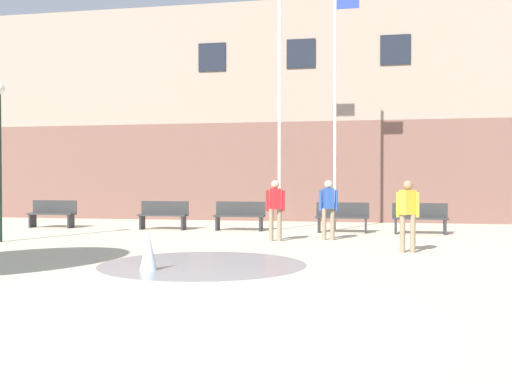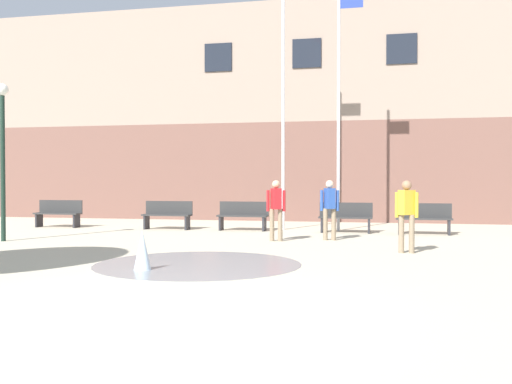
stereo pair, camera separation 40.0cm
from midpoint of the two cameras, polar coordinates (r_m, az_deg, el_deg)
ground_plane at (r=7.55m, az=-10.67°, el=-11.13°), size 100.00×100.00×0.00m
library_building at (r=26.03m, az=6.21°, el=7.02°), size 36.00×6.05×8.51m
splash_fountain at (r=11.23m, az=-6.35°, el=-6.38°), size 3.93×3.93×0.71m
park_bench_left_of_flagpoles at (r=21.23m, az=-17.78°, el=-1.91°), size 1.60×0.44×0.91m
park_bench_under_left_flagpole at (r=19.53m, az=-7.85°, el=-2.13°), size 1.60×0.44×0.91m
park_bench_center at (r=18.89m, az=-0.63°, el=-2.23°), size 1.60×0.44×0.91m
park_bench_under_right_flagpole at (r=18.32m, az=9.15°, el=-2.36°), size 1.60×0.44×0.91m
park_bench_near_trashcan at (r=18.26m, az=16.29°, el=-2.40°), size 1.60×0.44×0.91m
adult_watching at (r=15.97m, az=7.74°, el=-1.24°), size 0.50×0.39×1.59m
adult_near_bench at (r=13.52m, az=14.98°, el=-1.71°), size 0.50×0.38×1.59m
adult_in_red at (r=15.61m, az=2.66°, el=-1.29°), size 0.50×0.39×1.59m
flagpole_left at (r=19.46m, az=3.28°, el=9.77°), size 0.80×0.10×8.52m
flagpole_right at (r=19.20m, az=8.56°, el=8.79°), size 0.80×0.10×7.81m
lamp_post_left_lane at (r=16.88m, az=-22.37°, el=4.69°), size 0.32×0.32×4.11m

